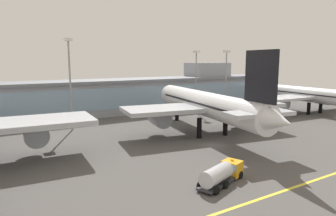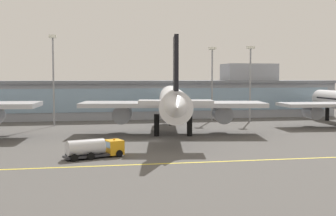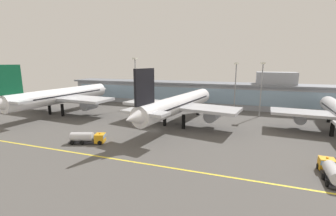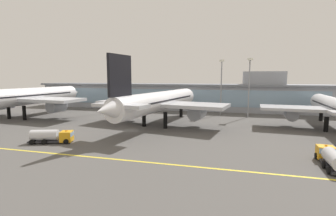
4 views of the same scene
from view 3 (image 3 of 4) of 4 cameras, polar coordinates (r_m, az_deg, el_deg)
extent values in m
plane|color=#514F4C|center=(69.99, -3.61, -5.69)|extent=(180.00, 180.00, 0.00)
cube|color=yellow|center=(51.70, -13.38, -12.27)|extent=(144.00, 0.50, 0.01)
cube|color=#9399A3|center=(112.56, 5.69, 3.45)|extent=(125.39, 12.00, 10.37)
cube|color=#84A3BC|center=(106.67, 4.92, 3.31)|extent=(120.38, 0.20, 6.64)
cube|color=slate|center=(111.94, 5.75, 6.28)|extent=(128.39, 14.00, 0.80)
cube|color=#9399A3|center=(111.18, 25.35, 6.57)|extent=(16.00, 10.00, 6.00)
cylinder|color=black|center=(102.58, -27.53, -0.14)|extent=(1.10, 1.10, 4.73)
cylinder|color=black|center=(97.19, -24.90, -0.48)|extent=(1.10, 1.10, 4.73)
cylinder|color=black|center=(114.08, -18.24, 1.61)|extent=(1.10, 1.10, 4.73)
cylinder|color=white|center=(101.40, -24.93, 2.85)|extent=(9.48, 45.79, 5.91)
cone|color=white|center=(118.80, -16.06, 4.55)|extent=(6.02, 5.75, 5.61)
cube|color=#84A3BC|center=(115.98, -17.22, 4.84)|extent=(4.75, 4.47, 1.77)
cube|color=black|center=(101.34, -24.95, 3.10)|extent=(8.96, 38.54, 0.47)
cube|color=#B7BAC1|center=(101.50, -24.90, 2.44)|extent=(44.29, 14.31, 0.95)
cylinder|color=#999EA8|center=(112.21, -28.30, 1.68)|extent=(4.59, 6.22, 4.14)
cylinder|color=#999EA8|center=(94.27, -19.12, 0.82)|extent=(4.59, 6.22, 4.14)
cube|color=#0C4C2D|center=(88.90, -35.06, 5.81)|extent=(1.35, 8.21, 9.46)
cube|color=#B7BAC1|center=(89.56, -34.57, 1.50)|extent=(14.29, 6.09, 0.76)
cylinder|color=black|center=(74.60, -0.83, -2.79)|extent=(1.10, 1.10, 4.54)
cylinder|color=black|center=(71.55, 3.91, -3.43)|extent=(1.10, 1.10, 4.54)
cylinder|color=black|center=(91.07, 7.43, -0.30)|extent=(1.10, 1.10, 4.54)
cylinder|color=silver|center=(75.07, 2.76, 1.06)|extent=(13.04, 44.53, 5.68)
cone|color=silver|center=(96.73, 9.05, 3.23)|extent=(6.17, 5.94, 5.39)
cone|color=silver|center=(54.88, -8.48, -2.41)|extent=(5.81, 6.97, 4.82)
cube|color=#84A3BC|center=(93.37, 8.33, 3.58)|extent=(4.86, 4.63, 1.70)
cube|color=black|center=(74.99, 2.77, 1.38)|extent=(11.90, 37.57, 0.45)
cube|color=#B7BAC1|center=(75.20, 2.76, 0.52)|extent=(40.20, 17.02, 0.91)
cylinder|color=#999EA8|center=(82.27, -3.59, -0.14)|extent=(4.88, 6.33, 3.97)
cylinder|color=#999EA8|center=(73.08, 10.99, -1.78)|extent=(4.88, 6.33, 3.97)
cube|color=black|center=(57.40, -5.86, 5.30)|extent=(2.01, 7.96, 9.08)
cube|color=#B7BAC1|center=(58.43, -5.73, -1.08)|extent=(13.11, 6.89, 0.73)
cylinder|color=black|center=(79.02, 35.85, -4.40)|extent=(1.10, 1.10, 3.91)
cylinder|color=black|center=(96.83, 35.33, -1.81)|extent=(1.10, 1.10, 3.91)
cone|color=silver|center=(102.09, 34.91, 1.19)|extent=(4.93, 4.71, 4.64)
cube|color=#84A3BC|center=(99.03, 35.30, 1.40)|extent=(3.89, 3.66, 1.47)
cylinder|color=#999EA8|center=(81.65, 30.03, -2.16)|extent=(3.76, 5.32, 3.42)
cylinder|color=black|center=(54.40, 33.38, -12.07)|extent=(0.36, 1.11, 1.10)
cylinder|color=black|center=(55.00, 36.08, -12.14)|extent=(0.36, 1.11, 1.10)
cylinder|color=black|center=(50.35, 34.34, -14.00)|extent=(0.36, 1.11, 1.10)
cylinder|color=black|center=(48.12, 34.96, -15.23)|extent=(0.36, 1.11, 1.10)
cube|color=#2D2D33|center=(50.86, 35.75, -14.05)|extent=(2.72, 7.67, 0.30)
cube|color=orange|center=(54.14, 34.90, -11.38)|extent=(2.72, 2.47, 2.20)
cube|color=#84A3BC|center=(53.97, 34.96, -10.90)|extent=(2.62, 2.56, 0.88)
cylinder|color=silver|center=(49.88, 36.07, -12.94)|extent=(2.58, 5.69, 2.30)
cube|color=orange|center=(53.72, 35.05, -10.17)|extent=(0.30, 0.40, 0.20)
cylinder|color=black|center=(62.86, -16.04, -7.58)|extent=(1.14, 0.65, 1.10)
cylinder|color=black|center=(60.50, -16.71, -8.36)|extent=(1.14, 0.65, 1.10)
cylinder|color=black|center=(64.23, -19.93, -7.42)|extent=(1.14, 0.65, 1.10)
cylinder|color=black|center=(61.93, -20.74, -8.17)|extent=(1.14, 0.65, 1.10)
cylinder|color=black|center=(65.13, -22.03, -7.32)|extent=(1.14, 0.65, 1.10)
cylinder|color=black|center=(62.86, -22.91, -8.05)|extent=(1.14, 0.65, 1.10)
cube|color=#2D2D33|center=(63.05, -20.17, -7.88)|extent=(7.91, 4.72, 0.30)
cube|color=orange|center=(61.49, -16.66, -7.21)|extent=(3.07, 3.23, 2.20)
cube|color=#84A3BC|center=(61.34, -16.68, -6.78)|extent=(3.12, 3.16, 0.88)
cylinder|color=silver|center=(62.84, -20.71, -6.74)|extent=(6.03, 4.02, 2.30)
cube|color=orange|center=(61.12, -16.72, -6.12)|extent=(0.30, 0.40, 0.20)
cylinder|color=gray|center=(102.83, -8.12, 5.87)|extent=(0.44, 0.44, 21.83)
cube|color=silver|center=(102.41, -8.30, 12.15)|extent=(1.80, 1.80, 0.70)
cylinder|color=gray|center=(93.05, 22.25, 3.98)|extent=(0.44, 0.44, 19.87)
cube|color=silver|center=(92.46, 22.73, 10.31)|extent=(1.80, 1.80, 0.70)
cylinder|color=gray|center=(96.95, 16.43, 4.59)|extent=(0.44, 0.44, 19.78)
cube|color=silver|center=(96.38, 16.77, 10.64)|extent=(1.80, 1.80, 0.70)
camera|label=1|loc=(67.45, -57.66, 3.30)|focal=32.38mm
camera|label=2|loc=(44.37, -95.14, -11.87)|focal=46.17mm
camera|label=4|loc=(6.60, 7.88, -59.45)|focal=26.32mm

